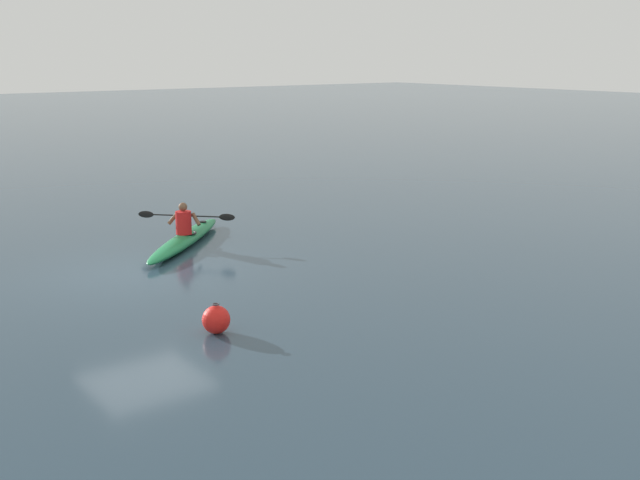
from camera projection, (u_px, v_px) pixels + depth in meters
The scene contains 4 objects.
ground_plane at pixel (141, 273), 16.61m from camera, with size 160.00×160.00×0.00m, color #283D4C.
kayak at pixel (185, 239), 18.99m from camera, with size 3.81×3.65×0.30m.
kayaker at pixel (184, 221), 18.85m from camera, with size 1.72×1.81×0.77m.
mooring_buoy_red_near at pixel (216, 320), 13.00m from camera, with size 0.48×0.48×0.52m.
Camera 1 is at (6.50, 15.10, 4.56)m, focal length 43.80 mm.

